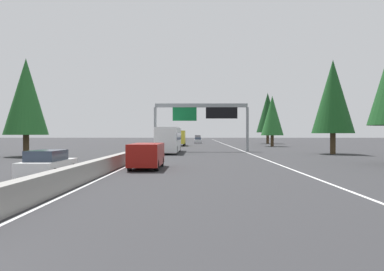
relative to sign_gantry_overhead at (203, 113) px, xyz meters
The scene contains 15 objects.
ground_plane 16.03m from the sign_gantry_overhead, 23.39° to the left, with size 320.00×320.00×0.00m, color #2D2D30.
median_barrier 34.85m from the sign_gantry_overhead, 10.57° to the left, with size 180.00×0.56×0.90m, color gray.
shoulder_stripe_right 25.09m from the sign_gantry_overhead, 12.90° to the right, with size 160.00×0.16×0.01m, color silver.
shoulder_stripe_median 25.16m from the sign_gantry_overhead, 13.58° to the left, with size 160.00×0.16×0.01m, color silver.
sign_gantry_overhead is the anchor object (origin of this frame).
minivan_mid_right 26.09m from the sign_gantry_overhead, behind, with size 5.00×1.95×1.69m.
bus_mid_center 6.37m from the sign_gantry_overhead, 128.57° to the left, with size 11.50×2.55×3.10m.
box_truck_far_left 24.16m from the sign_gantry_overhead, 10.32° to the left, with size 8.50×2.40×2.95m.
pickup_far_right 80.23m from the sign_gantry_overhead, ahead, with size 5.60×2.00×1.86m.
sedan_near_center 44.68m from the sign_gantry_overhead, ahead, with size 4.40×1.80×1.47m.
oncoming_near 32.18m from the sign_gantry_overhead, 164.00° to the left, with size 4.40×1.80×1.47m.
conifer_right_near 16.45m from the sign_gantry_overhead, 113.57° to the right, with size 4.82×4.82×10.94m.
conifer_right_mid 23.73m from the sign_gantry_overhead, 33.63° to the right, with size 4.12×4.12×9.36m.
conifer_right_far 43.06m from the sign_gantry_overhead, 21.85° to the right, with size 5.31×5.31×12.06m.
conifer_left_near 21.89m from the sign_gantry_overhead, 122.41° to the left, with size 4.48×4.48×10.18m.
Camera 1 is at (-5.20, -5.30, 2.35)m, focal length 35.96 mm.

